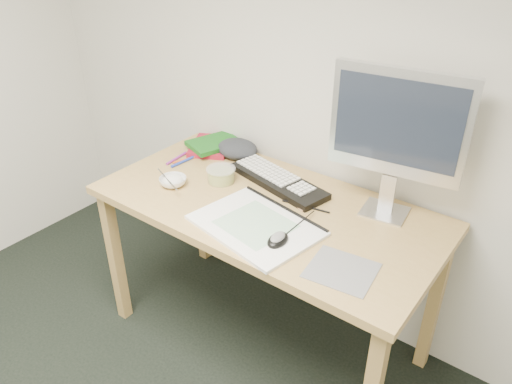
# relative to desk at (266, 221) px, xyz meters

# --- Properties ---
(desk) EXTENTS (1.40, 0.70, 0.75)m
(desk) POSITION_rel_desk_xyz_m (0.00, 0.00, 0.00)
(desk) COLOR tan
(desk) RESTS_ON ground
(mousepad) EXTENTS (0.24, 0.22, 0.00)m
(mousepad) POSITION_rel_desk_xyz_m (0.44, -0.19, 0.08)
(mousepad) COLOR slate
(mousepad) RESTS_ON desk
(sketchpad) EXTENTS (0.51, 0.40, 0.01)m
(sketchpad) POSITION_rel_desk_xyz_m (0.06, -0.16, 0.09)
(sketchpad) COLOR white
(sketchpad) RESTS_ON desk
(keyboard) EXTENTS (0.50, 0.25, 0.03)m
(keyboard) POSITION_rel_desk_xyz_m (-0.06, 0.16, 0.10)
(keyboard) COLOR black
(keyboard) RESTS_ON desk
(monitor) EXTENTS (0.49, 0.17, 0.57)m
(monitor) POSITION_rel_desk_xyz_m (0.41, 0.23, 0.44)
(monitor) COLOR silver
(monitor) RESTS_ON desk
(mouse) EXTENTS (0.07, 0.11, 0.03)m
(mouse) POSITION_rel_desk_xyz_m (0.19, -0.20, 0.11)
(mouse) COLOR black
(mouse) RESTS_ON sketchpad
(rice_bowl) EXTENTS (0.15, 0.15, 0.04)m
(rice_bowl) POSITION_rel_desk_xyz_m (-0.41, -0.12, 0.10)
(rice_bowl) COLOR white
(rice_bowl) RESTS_ON desk
(chopsticks) EXTENTS (0.20, 0.10, 0.02)m
(chopsticks) POSITION_rel_desk_xyz_m (-0.41, -0.14, 0.12)
(chopsticks) COLOR silver
(chopsticks) RESTS_ON rice_bowl
(fruit_tub) EXTENTS (0.16, 0.16, 0.06)m
(fruit_tub) POSITION_rel_desk_xyz_m (-0.27, 0.03, 0.11)
(fruit_tub) COLOR #E2C94F
(fruit_tub) RESTS_ON desk
(book_red) EXTENTS (0.27, 0.30, 0.02)m
(book_red) POSITION_rel_desk_xyz_m (-0.52, 0.25, 0.09)
(book_red) COLOR maroon
(book_red) RESTS_ON desk
(book_green) EXTENTS (0.24, 0.28, 0.02)m
(book_green) POSITION_rel_desk_xyz_m (-0.50, 0.25, 0.12)
(book_green) COLOR #175D18
(book_green) RESTS_ON book_red
(cloth_lump) EXTENTS (0.20, 0.19, 0.07)m
(cloth_lump) POSITION_rel_desk_xyz_m (-0.37, 0.27, 0.12)
(cloth_lump) COLOR #212328
(cloth_lump) RESTS_ON desk
(pencil_pink) EXTENTS (0.15, 0.06, 0.01)m
(pencil_pink) POSITION_rel_desk_xyz_m (-0.05, 0.03, 0.09)
(pencil_pink) COLOR #C9648A
(pencil_pink) RESTS_ON desk
(pencil_tan) EXTENTS (0.17, 0.07, 0.01)m
(pencil_tan) POSITION_rel_desk_xyz_m (0.07, 0.07, 0.09)
(pencil_tan) COLOR #AB7F5A
(pencil_tan) RESTS_ON desk
(pencil_black) EXTENTS (0.20, 0.04, 0.01)m
(pencil_black) POSITION_rel_desk_xyz_m (0.14, 0.07, 0.09)
(pencil_black) COLOR black
(pencil_black) RESTS_ON desk
(marker_blue) EXTENTS (0.03, 0.14, 0.01)m
(marker_blue) POSITION_rel_desk_xyz_m (-0.52, 0.06, 0.09)
(marker_blue) COLOR #213AB5
(marker_blue) RESTS_ON desk
(marker_orange) EXTENTS (0.05, 0.11, 0.01)m
(marker_orange) POSITION_rel_desk_xyz_m (-0.53, 0.08, 0.09)
(marker_orange) COLOR #DB5219
(marker_orange) RESTS_ON desk
(marker_purple) EXTENTS (0.03, 0.14, 0.01)m
(marker_purple) POSITION_rel_desk_xyz_m (-0.57, 0.07, 0.09)
(marker_purple) COLOR purple
(marker_purple) RESTS_ON desk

